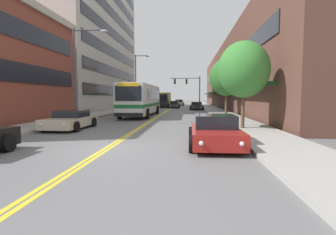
{
  "coord_description": "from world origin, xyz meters",
  "views": [
    {
      "loc": [
        3.24,
        -10.22,
        2.06
      ],
      "look_at": [
        0.38,
        25.41,
        -0.79
      ],
      "focal_mm": 28.0,
      "sensor_mm": 36.0,
      "label": 1
    }
  ],
  "objects_px": {
    "car_navy_parked_left_far": "(138,107)",
    "box_truck": "(163,100)",
    "traffic_signal_mast": "(189,85)",
    "car_red_parked_right_foreground": "(215,132)",
    "car_slate_blue_moving_lead": "(180,102)",
    "car_champagne_parked_left_near": "(71,120)",
    "street_tree_right_near": "(244,70)",
    "fire_hydrant": "(233,121)",
    "car_dark_grey_moving_second": "(174,105)",
    "car_beige_moving_third": "(179,103)",
    "street_lamp_left_far": "(138,78)",
    "street_tree_right_mid": "(227,77)",
    "car_charcoal_parked_right_mid": "(196,106)",
    "city_bus": "(142,99)",
    "street_lamp_left_near": "(80,66)"
  },
  "relations": [
    {
      "from": "car_champagne_parked_left_near",
      "to": "street_tree_right_mid",
      "type": "xyz_separation_m",
      "value": [
        11.41,
        11.84,
        3.52
      ]
    },
    {
      "from": "street_tree_right_mid",
      "to": "street_lamp_left_far",
      "type": "bearing_deg",
      "value": 131.33
    },
    {
      "from": "car_dark_grey_moving_second",
      "to": "street_lamp_left_near",
      "type": "height_order",
      "value": "street_lamp_left_near"
    },
    {
      "from": "car_champagne_parked_left_near",
      "to": "traffic_signal_mast",
      "type": "distance_m",
      "value": 33.97
    },
    {
      "from": "car_red_parked_right_foreground",
      "to": "car_slate_blue_moving_lead",
      "type": "relative_size",
      "value": 0.93
    },
    {
      "from": "car_beige_moving_third",
      "to": "car_champagne_parked_left_near",
      "type": "bearing_deg",
      "value": -96.81
    },
    {
      "from": "street_tree_right_near",
      "to": "car_red_parked_right_foreground",
      "type": "bearing_deg",
      "value": -112.72
    },
    {
      "from": "car_red_parked_right_foreground",
      "to": "fire_hydrant",
      "type": "distance_m",
      "value": 5.62
    },
    {
      "from": "car_navy_parked_left_far",
      "to": "car_charcoal_parked_right_mid",
      "type": "distance_m",
      "value": 9.47
    },
    {
      "from": "car_dark_grey_moving_second",
      "to": "street_tree_right_near",
      "type": "height_order",
      "value": "street_tree_right_near"
    },
    {
      "from": "city_bus",
      "to": "street_lamp_left_far",
      "type": "bearing_deg",
      "value": 102.88
    },
    {
      "from": "fire_hydrant",
      "to": "box_truck",
      "type": "bearing_deg",
      "value": 102.47
    },
    {
      "from": "car_navy_parked_left_far",
      "to": "street_lamp_left_near",
      "type": "xyz_separation_m",
      "value": [
        -0.5,
        -19.33,
        3.76
      ]
    },
    {
      "from": "car_dark_grey_moving_second",
      "to": "traffic_signal_mast",
      "type": "relative_size",
      "value": 0.81
    },
    {
      "from": "car_dark_grey_moving_second",
      "to": "car_champagne_parked_left_near",
      "type": "bearing_deg",
      "value": -98.56
    },
    {
      "from": "street_lamp_left_far",
      "to": "street_tree_right_mid",
      "type": "relative_size",
      "value": 1.48
    },
    {
      "from": "car_navy_parked_left_far",
      "to": "traffic_signal_mast",
      "type": "relative_size",
      "value": 0.74
    },
    {
      "from": "car_charcoal_parked_right_mid",
      "to": "box_truck",
      "type": "bearing_deg",
      "value": 122.98
    },
    {
      "from": "fire_hydrant",
      "to": "city_bus",
      "type": "bearing_deg",
      "value": 123.73
    },
    {
      "from": "car_navy_parked_left_far",
      "to": "car_dark_grey_moving_second",
      "type": "distance_m",
      "value": 10.91
    },
    {
      "from": "car_champagne_parked_left_near",
      "to": "fire_hydrant",
      "type": "height_order",
      "value": "car_champagne_parked_left_near"
    },
    {
      "from": "box_truck",
      "to": "traffic_signal_mast",
      "type": "distance_m",
      "value": 6.37
    },
    {
      "from": "car_beige_moving_third",
      "to": "street_lamp_left_far",
      "type": "distance_m",
      "value": 19.75
    },
    {
      "from": "traffic_signal_mast",
      "to": "car_charcoal_parked_right_mid",
      "type": "bearing_deg",
      "value": -80.61
    },
    {
      "from": "car_navy_parked_left_far",
      "to": "car_red_parked_right_foreground",
      "type": "bearing_deg",
      "value": -72.46
    },
    {
      "from": "car_charcoal_parked_right_mid",
      "to": "fire_hydrant",
      "type": "relative_size",
      "value": 6.04
    },
    {
      "from": "car_champagne_parked_left_near",
      "to": "car_charcoal_parked_right_mid",
      "type": "distance_m",
      "value": 27.31
    },
    {
      "from": "car_red_parked_right_foreground",
      "to": "car_beige_moving_third",
      "type": "bearing_deg",
      "value": 93.91
    },
    {
      "from": "car_charcoal_parked_right_mid",
      "to": "street_tree_right_mid",
      "type": "xyz_separation_m",
      "value": [
        2.71,
        -14.05,
        3.5
      ]
    },
    {
      "from": "car_slate_blue_moving_lead",
      "to": "traffic_signal_mast",
      "type": "distance_m",
      "value": 19.29
    },
    {
      "from": "street_tree_right_near",
      "to": "city_bus",
      "type": "bearing_deg",
      "value": 125.05
    },
    {
      "from": "fire_hydrant",
      "to": "car_dark_grey_moving_second",
      "type": "bearing_deg",
      "value": 99.59
    },
    {
      "from": "car_beige_moving_third",
      "to": "traffic_signal_mast",
      "type": "height_order",
      "value": "traffic_signal_mast"
    },
    {
      "from": "car_champagne_parked_left_near",
      "to": "car_dark_grey_moving_second",
      "type": "xyz_separation_m",
      "value": [
        4.84,
        32.13,
        0.04
      ]
    },
    {
      "from": "street_tree_right_near",
      "to": "street_tree_right_mid",
      "type": "bearing_deg",
      "value": 86.88
    },
    {
      "from": "box_truck",
      "to": "street_lamp_left_near",
      "type": "height_order",
      "value": "street_lamp_left_near"
    },
    {
      "from": "city_bus",
      "to": "street_tree_right_near",
      "type": "distance_m",
      "value": 14.68
    },
    {
      "from": "car_slate_blue_moving_lead",
      "to": "fire_hydrant",
      "type": "xyz_separation_m",
      "value": [
        5.05,
        -51.51,
        -0.01
      ]
    },
    {
      "from": "street_lamp_left_far",
      "to": "traffic_signal_mast",
      "type": "bearing_deg",
      "value": 41.38
    },
    {
      "from": "car_navy_parked_left_far",
      "to": "box_truck",
      "type": "relative_size",
      "value": 0.55
    },
    {
      "from": "car_charcoal_parked_right_mid",
      "to": "traffic_signal_mast",
      "type": "distance_m",
      "value": 7.98
    },
    {
      "from": "car_navy_parked_left_far",
      "to": "car_charcoal_parked_right_mid",
      "type": "xyz_separation_m",
      "value": [
        8.8,
        3.49,
        0.03
      ]
    },
    {
      "from": "car_slate_blue_moving_lead",
      "to": "box_truck",
      "type": "xyz_separation_m",
      "value": [
        -2.77,
        -16.14,
        0.92
      ]
    },
    {
      "from": "street_lamp_left_far",
      "to": "street_tree_right_near",
      "type": "distance_m",
      "value": 28.12
    },
    {
      "from": "car_dark_grey_moving_second",
      "to": "car_beige_moving_third",
      "type": "xyz_separation_m",
      "value": [
        0.41,
        11.81,
        0.04
      ]
    },
    {
      "from": "street_lamp_left_far",
      "to": "car_navy_parked_left_far",
      "type": "bearing_deg",
      "value": -79.08
    },
    {
      "from": "box_truck",
      "to": "fire_hydrant",
      "type": "distance_m",
      "value": 36.23
    },
    {
      "from": "car_slate_blue_moving_lead",
      "to": "street_lamp_left_far",
      "type": "distance_m",
      "value": 27.13
    },
    {
      "from": "box_truck",
      "to": "car_slate_blue_moving_lead",
      "type": "bearing_deg",
      "value": 80.27
    },
    {
      "from": "car_red_parked_right_foreground",
      "to": "fire_hydrant",
      "type": "bearing_deg",
      "value": 73.23
    }
  ]
}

